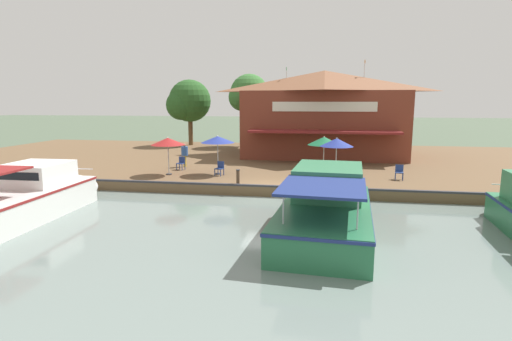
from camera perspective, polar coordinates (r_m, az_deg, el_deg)
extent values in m
plane|color=#4C5B47|center=(21.08, 1.63, -4.00)|extent=(220.00, 220.00, 0.00)
cube|color=brown|center=(31.76, 4.37, 1.25)|extent=(22.00, 56.00, 0.60)
cube|color=#2D2D33|center=(21.03, 1.68, -2.22)|extent=(0.20, 50.40, 0.10)
cube|color=brown|center=(34.07, 9.60, 6.66)|extent=(8.39, 12.57, 5.24)
pyramid|color=brown|center=(34.06, 9.77, 12.48)|extent=(8.81, 13.20, 1.69)
cube|color=maroon|center=(29.01, 9.57, 5.49)|extent=(1.80, 10.68, 0.16)
cube|color=silver|center=(29.79, 9.67, 8.98)|extent=(0.08, 7.54, 0.70)
cylinder|color=silver|center=(34.23, 15.20, 12.94)|extent=(0.06, 0.06, 2.48)
cube|color=orange|center=(34.13, 15.31, 14.78)|extent=(0.36, 0.03, 0.24)
cylinder|color=silver|center=(34.21, 4.38, 12.85)|extent=(0.06, 0.06, 2.00)
cube|color=#337547|center=(34.09, 4.37, 14.29)|extent=(0.36, 0.03, 0.24)
cylinder|color=#B7B7B7|center=(24.61, -5.47, 2.02)|extent=(0.06, 0.06, 2.22)
cylinder|color=#2D2D33|center=(24.78, -5.43, -0.45)|extent=(0.36, 0.36, 0.06)
cone|color=navy|center=(24.49, -5.51, 4.45)|extent=(2.04, 2.04, 0.41)
cone|color=white|center=(24.49, -5.51, 4.49)|extent=(1.26, 1.26, 0.33)
sphere|color=white|center=(24.47, -5.52, 4.92)|extent=(0.08, 0.08, 0.08)
cylinder|color=#B7B7B7|center=(26.35, 9.65, 2.21)|extent=(0.06, 0.06, 2.00)
cylinder|color=#2D2D33|center=(26.50, 9.58, 0.13)|extent=(0.36, 0.36, 0.06)
cone|color=#19663D|center=(26.25, 9.70, 4.20)|extent=(2.14, 2.14, 0.53)
cone|color=silver|center=(26.24, 9.70, 4.25)|extent=(1.33, 1.33, 0.43)
sphere|color=silver|center=(26.22, 9.72, 4.78)|extent=(0.08, 0.08, 0.08)
cylinder|color=#B7B7B7|center=(23.74, 11.37, 1.52)|extent=(0.06, 0.06, 2.17)
cylinder|color=#2D2D33|center=(23.91, 11.28, -0.98)|extent=(0.36, 0.36, 0.06)
cone|color=navy|center=(23.61, 11.45, 3.96)|extent=(1.92, 1.92, 0.47)
cone|color=white|center=(23.61, 11.45, 4.01)|extent=(1.19, 1.19, 0.38)
sphere|color=white|center=(23.59, 11.47, 4.53)|extent=(0.08, 0.08, 0.08)
cylinder|color=#B7B7B7|center=(24.93, -12.40, 1.82)|extent=(0.06, 0.06, 2.12)
cylinder|color=#2D2D33|center=(25.09, -12.31, -0.51)|extent=(0.36, 0.36, 0.06)
cone|color=maroon|center=(24.81, -12.48, 4.09)|extent=(2.05, 2.05, 0.44)
cone|color=white|center=(24.81, -12.49, 4.14)|extent=(1.27, 1.27, 0.35)
sphere|color=white|center=(24.79, -12.50, 4.60)|extent=(0.08, 0.08, 0.08)
cube|color=navy|center=(24.11, 20.25, -0.88)|extent=(0.05, 0.05, 0.42)
cube|color=navy|center=(24.09, 19.30, -0.83)|extent=(0.05, 0.05, 0.42)
cube|color=navy|center=(24.50, 20.21, -0.71)|extent=(0.05, 0.05, 0.42)
cube|color=navy|center=(24.48, 19.27, -0.66)|extent=(0.05, 0.05, 0.42)
cube|color=navy|center=(24.26, 19.79, -0.28)|extent=(0.50, 0.50, 0.05)
cube|color=navy|center=(24.42, 19.80, 0.32)|extent=(0.10, 0.44, 0.40)
cube|color=navy|center=(26.41, -10.52, 0.47)|extent=(0.05, 0.05, 0.42)
cube|color=navy|center=(26.60, -11.28, 0.51)|extent=(0.05, 0.05, 0.42)
cube|color=navy|center=(26.75, -10.12, 0.60)|extent=(0.05, 0.05, 0.42)
cube|color=navy|center=(26.94, -10.87, 0.64)|extent=(0.05, 0.05, 0.42)
cube|color=navy|center=(26.64, -10.71, 1.01)|extent=(0.50, 0.50, 0.05)
cube|color=navy|center=(26.78, -10.52, 1.55)|extent=(0.10, 0.44, 0.40)
cube|color=navy|center=(24.02, -5.08, -0.34)|extent=(0.05, 0.05, 0.42)
cube|color=navy|center=(24.21, -5.91, -0.27)|extent=(0.05, 0.05, 0.42)
cube|color=navy|center=(24.36, -4.63, -0.18)|extent=(0.05, 0.05, 0.42)
cube|color=navy|center=(24.56, -5.45, -0.12)|extent=(0.05, 0.05, 0.42)
cube|color=navy|center=(24.25, -5.27, 0.27)|extent=(0.54, 0.54, 0.05)
cube|color=navy|center=(24.39, -5.05, 0.86)|extent=(0.15, 0.44, 0.40)
cylinder|color=gold|center=(27.79, -10.20, 1.31)|extent=(0.13, 0.13, 0.78)
cylinder|color=gold|center=(27.92, -10.05, 1.36)|extent=(0.13, 0.13, 0.78)
cylinder|color=#2D5193|center=(27.76, -10.17, 2.75)|extent=(0.45, 0.45, 0.61)
sphere|color=#9E7051|center=(27.71, -10.19, 3.60)|extent=(0.21, 0.21, 0.21)
cube|color=white|center=(19.83, -30.70, -4.20)|extent=(7.00, 3.16, 1.26)
ellipsoid|color=white|center=(22.55, -25.17, -2.19)|extent=(2.50, 2.94, 1.26)
cube|color=maroon|center=(19.72, -30.84, -2.64)|extent=(7.08, 3.21, 0.10)
cube|color=white|center=(20.56, -28.84, -0.40)|extent=(2.58, 2.48, 0.97)
cube|color=black|center=(19.58, -31.06, -0.69)|extent=(0.10, 2.13, 0.34)
cylinder|color=silver|center=(22.62, -24.95, 0.27)|extent=(0.08, 2.44, 0.04)
cube|color=#287047|center=(15.35, 9.85, -6.92)|extent=(7.68, 3.78, 1.17)
ellipsoid|color=#287047|center=(18.95, 10.66, -3.71)|extent=(2.85, 3.25, 1.17)
cube|color=navy|center=(15.22, 9.91, -5.11)|extent=(7.77, 3.83, 0.10)
cube|color=#337A51|center=(16.34, 10.31, -1.53)|extent=(3.35, 2.81, 1.26)
cube|color=black|center=(14.77, 9.94, -2.11)|extent=(0.23, 2.26, 0.44)
cube|color=navy|center=(13.25, 9.52, -2.25)|extent=(3.48, 2.98, 0.09)
cylinder|color=silver|center=(12.39, 14.33, -5.82)|extent=(0.05, 0.05, 1.06)
cylinder|color=silver|center=(12.55, 3.93, -5.31)|extent=(0.05, 0.05, 1.06)
cylinder|color=#473323|center=(21.49, -2.59, -1.01)|extent=(0.18, 0.18, 0.80)
cylinder|color=#2D2D33|center=(21.41, -2.60, 0.09)|extent=(0.22, 0.22, 0.04)
cylinder|color=brown|center=(41.57, -9.33, 5.61)|extent=(0.46, 0.46, 2.89)
sphere|color=#285623|center=(41.46, -9.44, 9.80)|extent=(4.24, 4.24, 4.24)
sphere|color=#285623|center=(40.87, -10.67, 9.17)|extent=(2.97, 2.97, 2.97)
cylinder|color=brown|center=(40.07, -0.94, 6.22)|extent=(0.44, 0.44, 3.77)
sphere|color=#387033|center=(39.99, -0.96, 10.95)|extent=(3.80, 3.80, 3.80)
sphere|color=#387033|center=(39.35, -1.99, 10.41)|extent=(2.66, 2.66, 2.66)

